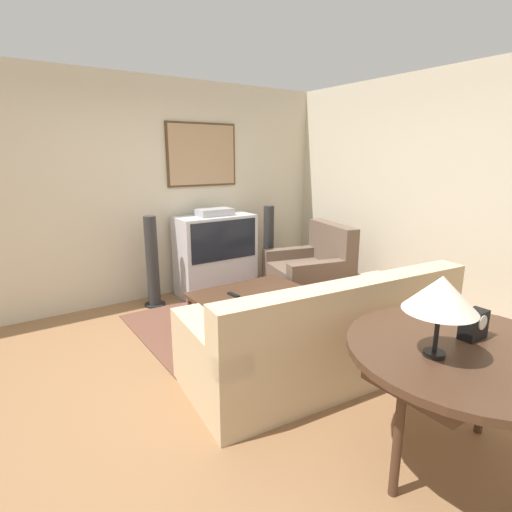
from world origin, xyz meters
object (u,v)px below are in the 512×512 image
object	(u,v)px
coffee_table	(245,293)
console_table	(465,359)
speaker_tower_left	(152,264)
speaker_tower_right	(269,246)
tv	(216,254)
couch	(324,339)
mantel_clock	(474,325)
table_lamp	(441,294)
armchair	(311,273)

from	to	relation	value
coffee_table	console_table	size ratio (longest dim) A/B	0.93
speaker_tower_left	speaker_tower_right	size ratio (longest dim) A/B	1.00
tv	couch	world-z (taller)	tv
couch	console_table	distance (m)	1.27
speaker_tower_left	mantel_clock	bearing A→B (deg)	-79.61
couch	coffee_table	bearing A→B (deg)	-84.34
speaker_tower_left	speaker_tower_right	world-z (taller)	same
table_lamp	console_table	bearing A→B (deg)	-12.85
tv	couch	size ratio (longest dim) A/B	0.48
console_table	table_lamp	bearing A→B (deg)	167.15
couch	mantel_clock	size ratio (longest dim) A/B	13.96
console_table	speaker_tower_left	distance (m)	3.55
armchair	speaker_tower_left	size ratio (longest dim) A/B	1.02
tv	coffee_table	world-z (taller)	tv
armchair	mantel_clock	bearing A→B (deg)	-10.67
tv	console_table	world-z (taller)	tv
mantel_clock	coffee_table	bearing A→B (deg)	90.84
console_table	speaker_tower_right	distance (m)	3.72
mantel_clock	speaker_tower_left	xyz separation A→B (m)	(-0.63, 3.46, -0.33)
tv	speaker_tower_right	distance (m)	0.86
tv	mantel_clock	distance (m)	3.48
tv	armchair	xyz separation A→B (m)	(0.97, -0.78, -0.24)
tv	speaker_tower_right	xyz separation A→B (m)	(0.86, -0.00, -0.01)
couch	mantel_clock	bearing A→B (deg)	97.33
armchair	console_table	distance (m)	3.07
console_table	speaker_tower_left	bearing A→B (deg)	97.88
coffee_table	table_lamp	xyz separation A→B (m)	(-0.34, -2.35, 0.74)
table_lamp	speaker_tower_left	bearing A→B (deg)	94.30
tv	mantel_clock	bearing A→B (deg)	-93.74
couch	speaker_tower_left	distance (m)	2.40
couch	armchair	xyz separation A→B (m)	(1.23, 1.53, -0.02)
couch	console_table	xyz separation A→B (m)	(-0.11, -1.20, 0.39)
mantel_clock	armchair	bearing A→B (deg)	65.89
table_lamp	speaker_tower_right	size ratio (longest dim) A/B	0.40
speaker_tower_left	console_table	bearing A→B (deg)	-82.12
couch	speaker_tower_right	xyz separation A→B (m)	(1.12, 2.31, 0.21)
couch	tv	bearing A→B (deg)	-90.77
speaker_tower_right	mantel_clock	bearing A→B (deg)	-107.44
console_table	speaker_tower_left	xyz separation A→B (m)	(-0.49, 3.51, -0.18)
table_lamp	speaker_tower_right	xyz separation A→B (m)	(1.46, 3.46, -0.58)
coffee_table	table_lamp	distance (m)	2.48
armchair	table_lamp	bearing A→B (deg)	-16.99
couch	mantel_clock	xyz separation A→B (m)	(0.03, -1.15, 0.54)
speaker_tower_right	armchair	bearing A→B (deg)	-81.67
armchair	coffee_table	world-z (taller)	armchair
armchair	table_lamp	size ratio (longest dim) A/B	2.57
coffee_table	speaker_tower_right	distance (m)	1.59
tv	coffee_table	distance (m)	1.16
console_table	mantel_clock	xyz separation A→B (m)	(0.15, 0.05, 0.14)
coffee_table	table_lamp	size ratio (longest dim) A/B	2.72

